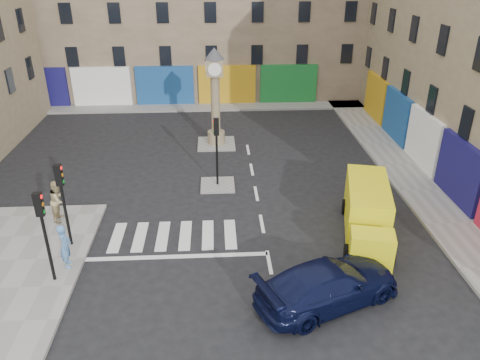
{
  "coord_description": "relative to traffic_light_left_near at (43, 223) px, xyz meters",
  "views": [
    {
      "loc": [
        -2.06,
        -14.48,
        11.37
      ],
      "look_at": [
        -0.98,
        4.59,
        2.0
      ],
      "focal_mm": 35.0,
      "sensor_mm": 36.0,
      "label": 1
    }
  ],
  "objects": [
    {
      "name": "clock_pillar",
      "position": [
        6.3,
        13.8,
        0.93
      ],
      "size": [
        1.2,
        1.2,
        6.1
      ],
      "color": "#938260",
      "rests_on": "island_far"
    },
    {
      "name": "traffic_light_left_far",
      "position": [
        0.0,
        2.4,
        0.0
      ],
      "size": [
        0.28,
        0.22,
        3.7
      ],
      "color": "black",
      "rests_on": "sidewalk_left"
    },
    {
      "name": "pedestrian_tan",
      "position": [
        -1.01,
        4.54,
        -1.5
      ],
      "size": [
        0.78,
        0.98,
        1.95
      ],
      "primitive_type": "imported",
      "rotation": [
        0.0,
        0.0,
        1.53
      ],
      "color": "tan",
      "rests_on": "sidewalk_left"
    },
    {
      "name": "traffic_light_island",
      "position": [
        6.3,
        7.8,
        -0.03
      ],
      "size": [
        0.28,
        0.22,
        3.7
      ],
      "color": "black",
      "rests_on": "island_near"
    },
    {
      "name": "pedestrian_blue",
      "position": [
        0.3,
        0.86,
        -1.55
      ],
      "size": [
        0.54,
        0.73,
        1.84
      ],
      "primitive_type": "imported",
      "rotation": [
        0.0,
        0.0,
        1.73
      ],
      "color": "#5485C0",
      "rests_on": "sidewalk_left"
    },
    {
      "name": "island_near",
      "position": [
        6.3,
        7.8,
        -2.56
      ],
      "size": [
        1.8,
        1.8,
        0.12
      ],
      "primitive_type": "cube",
      "color": "gray",
      "rests_on": "ground"
    },
    {
      "name": "sidewalk_far",
      "position": [
        4.3,
        22.0,
        -2.55
      ],
      "size": [
        32.0,
        2.4,
        0.15
      ],
      "primitive_type": "cube",
      "color": "gray",
      "rests_on": "ground"
    },
    {
      "name": "sidewalk_right",
      "position": [
        17.0,
        9.8,
        -2.55
      ],
      "size": [
        2.6,
        30.0,
        0.15
      ],
      "primitive_type": "cube",
      "color": "gray",
      "rests_on": "ground"
    },
    {
      "name": "island_far",
      "position": [
        6.3,
        13.8,
        -2.56
      ],
      "size": [
        2.4,
        2.4,
        0.12
      ],
      "primitive_type": "cube",
      "color": "gray",
      "rests_on": "ground"
    },
    {
      "name": "navy_sedan",
      "position": [
        10.11,
        -1.68,
        -1.83
      ],
      "size": [
        5.88,
        4.22,
        1.58
      ],
      "primitive_type": "imported",
      "rotation": [
        0.0,
        0.0,
        1.98
      ],
      "color": "black",
      "rests_on": "ground"
    },
    {
      "name": "ground",
      "position": [
        8.3,
        -0.2,
        -2.62
      ],
      "size": [
        120.0,
        120.0,
        0.0
      ],
      "primitive_type": "plane",
      "color": "black",
      "rests_on": "ground"
    },
    {
      "name": "traffic_light_left_near",
      "position": [
        0.0,
        0.0,
        0.0
      ],
      "size": [
        0.28,
        0.22,
        3.7
      ],
      "color": "black",
      "rests_on": "sidewalk_left"
    },
    {
      "name": "yellow_van",
      "position": [
        12.84,
        2.78,
        -1.57
      ],
      "size": [
        3.05,
        6.07,
        2.12
      ],
      "rotation": [
        0.0,
        0.0,
        -0.23
      ],
      "color": "yellow",
      "rests_on": "ground"
    }
  ]
}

